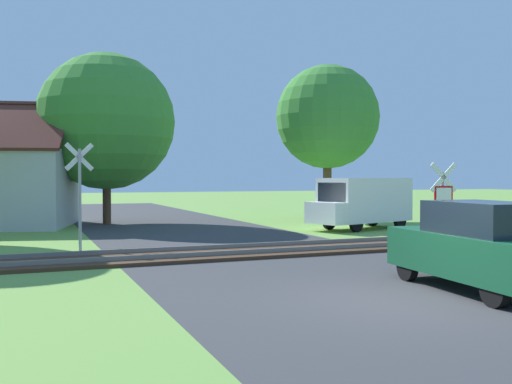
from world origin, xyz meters
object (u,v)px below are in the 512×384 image
mail_truck (362,201)px  parked_car (478,246)px  stop_sign_near (443,201)px  tree_center (106,122)px  crossing_sign_far (80,188)px  tree_right (327,117)px

mail_truck → parked_car: mail_truck is taller
stop_sign_near → mail_truck: stop_sign_near is taller
mail_truck → tree_center: bearing=38.6°
stop_sign_near → mail_truck: 8.39m
stop_sign_near → tree_center: tree_center is taller
crossing_sign_far → tree_right: 15.81m
crossing_sign_far → mail_truck: crossing_sign_far is taller
tree_right → tree_center: bearing=169.0°
crossing_sign_far → stop_sign_near: bearing=-31.8°
stop_sign_near → parked_car: bearing=63.9°
tree_center → parked_car: (4.63, -19.66, -4.09)m
tree_center → mail_truck: tree_center is taller
stop_sign_near → parked_car: (-2.96, -4.53, -0.67)m
mail_truck → tree_right: bearing=-27.6°
crossing_sign_far → parked_car: bearing=-59.3°
tree_right → mail_truck: 6.57m
stop_sign_near → parked_car: stop_sign_near is taller
crossing_sign_far → tree_center: (2.13, 10.18, 3.06)m
stop_sign_near → parked_car: 5.45m
stop_sign_near → tree_right: tree_right is taller
stop_sign_near → crossing_sign_far: 10.91m
tree_right → parked_car: (-6.39, -17.52, -4.53)m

